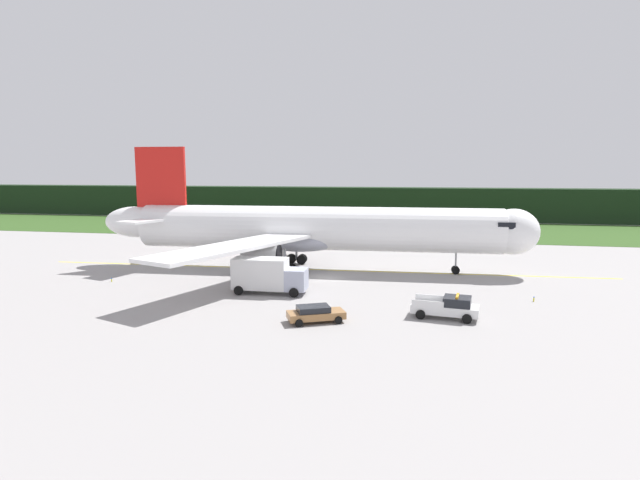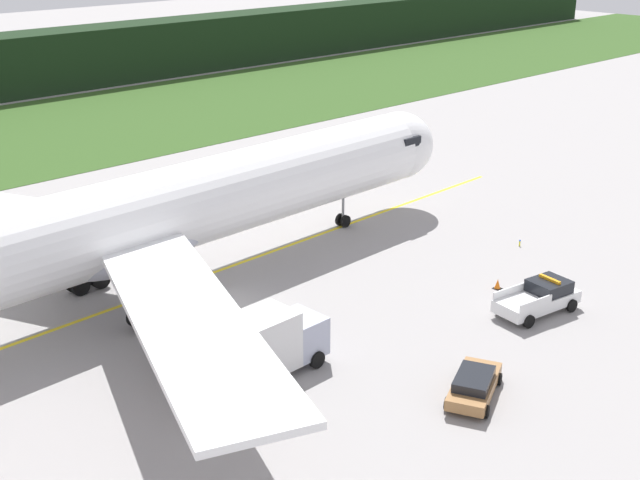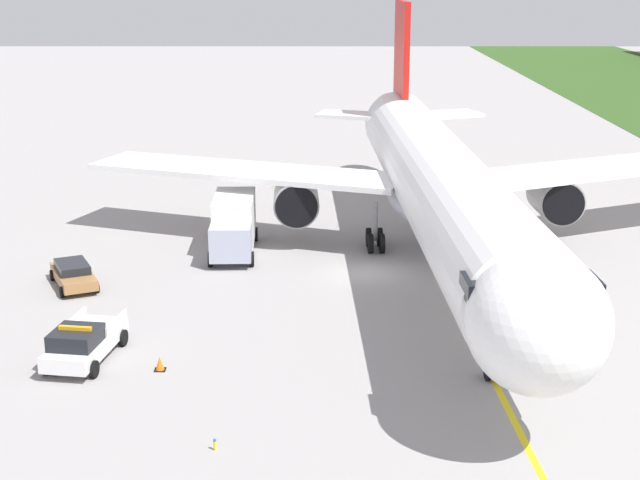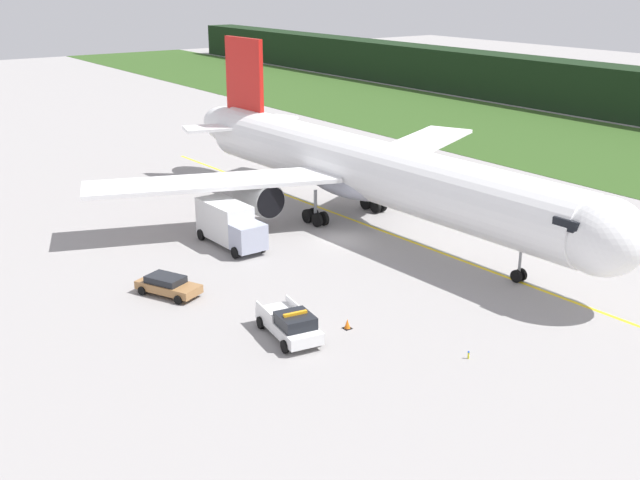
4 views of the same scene
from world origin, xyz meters
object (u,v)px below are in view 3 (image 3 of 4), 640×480
airliner (437,182)px  catering_truck (234,224)px  staff_car (73,274)px  apron_cone (160,364)px  ops_pickup_truck (83,342)px

airliner → catering_truck: 12.56m
staff_car → apron_cone: bearing=30.7°
airliner → catering_truck: size_ratio=7.24×
catering_truck → staff_car: (6.32, -8.23, -1.10)m
airliner → ops_pickup_truck: airliner is taller
airliner → ops_pickup_truck: bearing=-49.5°
airliner → staff_car: airliner is taller
apron_cone → ops_pickup_truck: bearing=-105.0°
staff_car → apron_cone: staff_car is taller
ops_pickup_truck → staff_car: bearing=-163.1°
ops_pickup_truck → catering_truck: (-16.49, 5.15, 0.89)m
airliner → apron_cone: bearing=-41.2°
ops_pickup_truck → catering_truck: size_ratio=0.77×
apron_cone → staff_car: bearing=-149.3°
airliner → ops_pickup_truck: (14.73, -17.22, -3.92)m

